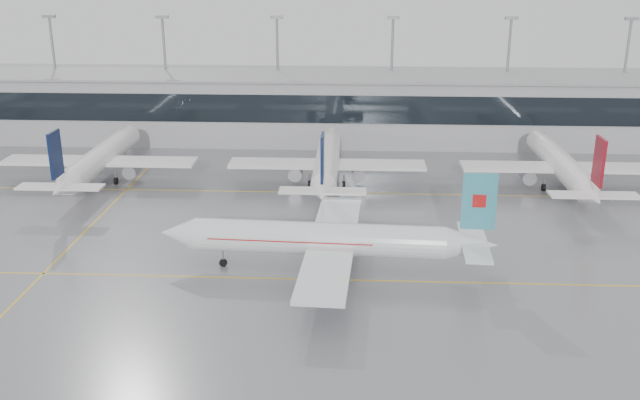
{
  "coord_description": "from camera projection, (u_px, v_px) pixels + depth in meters",
  "views": [
    {
      "loc": [
        4.09,
        -70.13,
        33.09
      ],
      "look_at": [
        0.0,
        12.0,
        5.0
      ],
      "focal_mm": 40.0,
      "sensor_mm": 36.0,
      "label": 1
    }
  ],
  "objects": [
    {
      "name": "taxi_line_main",
      "position": [
        315.0,
        279.0,
        77.17
      ],
      "size": [
        120.0,
        0.25,
        0.01
      ],
      "primitive_type": "cube",
      "color": "gold",
      "rests_on": "ground"
    },
    {
      "name": "parked_jet_d",
      "position": [
        561.0,
        165.0,
        106.17
      ],
      "size": [
        29.64,
        36.96,
        11.72
      ],
      "rotation": [
        0.0,
        0.0,
        1.57
      ],
      "color": "white",
      "rests_on": "ground"
    },
    {
      "name": "terminal",
      "position": [
        333.0,
        109.0,
        133.83
      ],
      "size": [
        180.0,
        15.0,
        12.0
      ],
      "primitive_type": "cube",
      "color": "#9A9A9E",
      "rests_on": "ground"
    },
    {
      "name": "air_canada_jet",
      "position": [
        330.0,
        240.0,
        78.02
      ],
      "size": [
        37.36,
        30.15,
        11.83
      ],
      "rotation": [
        0.0,
        0.0,
        3.09
      ],
      "color": "white",
      "rests_on": "ground"
    },
    {
      "name": "ground",
      "position": [
        315.0,
        279.0,
        77.17
      ],
      "size": [
        320.0,
        320.0,
        0.0
      ],
      "primitive_type": "plane",
      "color": "slate",
      "rests_on": "ground"
    },
    {
      "name": "parked_jet_b",
      "position": [
        100.0,
        159.0,
        109.46
      ],
      "size": [
        29.64,
        36.96,
        11.72
      ],
      "rotation": [
        0.0,
        0.0,
        1.57
      ],
      "color": "white",
      "rests_on": "ground"
    },
    {
      "name": "parked_jet_c",
      "position": [
        327.0,
        162.0,
        107.82
      ],
      "size": [
        29.64,
        36.96,
        11.72
      ],
      "rotation": [
        0.0,
        0.0,
        1.57
      ],
      "color": "white",
      "rests_on": "ground"
    },
    {
      "name": "taxi_line_north",
      "position": [
        326.0,
        193.0,
        105.53
      ],
      "size": [
        120.0,
        0.25,
        0.01
      ],
      "primitive_type": "cube",
      "color": "gold",
      "rests_on": "ground"
    },
    {
      "name": "terminal_glass",
      "position": [
        332.0,
        109.0,
        126.21
      ],
      "size": [
        180.0,
        0.2,
        5.0
      ],
      "primitive_type": "cube",
      "color": "black",
      "rests_on": "ground"
    },
    {
      "name": "light_masts",
      "position": [
        334.0,
        65.0,
        137.13
      ],
      "size": [
        156.4,
        1.0,
        22.6
      ],
      "color": "gray",
      "rests_on": "ground"
    },
    {
      "name": "taxi_line_cross",
      "position": [
        91.0,
        225.0,
        92.76
      ],
      "size": [
        0.25,
        60.0,
        0.01
      ],
      "primitive_type": "cube",
      "color": "gold",
      "rests_on": "ground"
    },
    {
      "name": "terminal_roof",
      "position": [
        333.0,
        76.0,
        131.83
      ],
      "size": [
        182.0,
        16.0,
        0.4
      ],
      "primitive_type": "cube",
      "color": "gray",
      "rests_on": "ground"
    }
  ]
}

